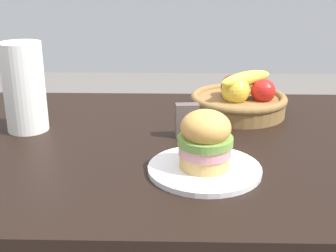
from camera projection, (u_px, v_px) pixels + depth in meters
dining_table at (148, 176)px, 1.20m from camera, size 1.40×0.90×0.75m
plate at (204, 169)px, 0.99m from camera, size 0.25×0.25×0.01m
sandwich at (205, 140)px, 0.97m from camera, size 0.12×0.12×0.13m
fruit_basket at (239, 100)px, 1.36m from camera, size 0.29×0.29×0.13m
paper_towel_roll at (24, 87)px, 1.20m from camera, size 0.11×0.11×0.24m
napkin_holder at (187, 121)px, 1.18m from camera, size 0.06×0.04×0.09m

